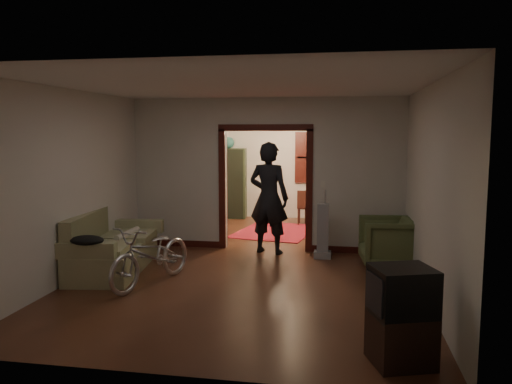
% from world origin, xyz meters
% --- Properties ---
extents(floor, '(5.00, 8.50, 0.01)m').
position_xyz_m(floor, '(0.00, 0.00, 0.00)').
color(floor, '#381C11').
rests_on(floor, ground).
extents(ceiling, '(5.00, 8.50, 0.01)m').
position_xyz_m(ceiling, '(0.00, 0.00, 2.80)').
color(ceiling, white).
rests_on(ceiling, floor).
extents(wall_back, '(5.00, 0.02, 2.80)m').
position_xyz_m(wall_back, '(0.00, 4.25, 1.40)').
color(wall_back, beige).
rests_on(wall_back, floor).
extents(wall_left, '(0.02, 8.50, 2.80)m').
position_xyz_m(wall_left, '(-2.50, 0.00, 1.40)').
color(wall_left, beige).
rests_on(wall_left, floor).
extents(wall_right, '(0.02, 8.50, 2.80)m').
position_xyz_m(wall_right, '(2.50, 0.00, 1.40)').
color(wall_right, beige).
rests_on(wall_right, floor).
extents(partition_wall, '(5.00, 0.14, 2.80)m').
position_xyz_m(partition_wall, '(0.00, 0.75, 1.40)').
color(partition_wall, beige).
rests_on(partition_wall, floor).
extents(door_casing, '(1.74, 0.20, 2.32)m').
position_xyz_m(door_casing, '(0.00, 0.75, 1.10)').
color(door_casing, '#38110C').
rests_on(door_casing, floor).
extents(far_window, '(0.98, 0.06, 1.28)m').
position_xyz_m(far_window, '(0.70, 4.21, 1.55)').
color(far_window, black).
rests_on(far_window, wall_back).
extents(chandelier, '(0.24, 0.24, 0.24)m').
position_xyz_m(chandelier, '(0.00, 2.50, 2.35)').
color(chandelier, '#FFE0A5').
rests_on(chandelier, ceiling).
extents(light_switch, '(0.08, 0.01, 0.12)m').
position_xyz_m(light_switch, '(1.05, 0.68, 1.25)').
color(light_switch, silver).
rests_on(light_switch, partition_wall).
extents(sofa, '(1.19, 2.14, 0.94)m').
position_xyz_m(sofa, '(-2.15, -1.09, 0.47)').
color(sofa, '#777A51').
rests_on(sofa, floor).
extents(rolled_paper, '(0.10, 0.80, 0.10)m').
position_xyz_m(rolled_paper, '(-2.05, -0.79, 0.53)').
color(rolled_paper, beige).
rests_on(rolled_paper, sofa).
extents(jacket, '(0.48, 0.36, 0.14)m').
position_xyz_m(jacket, '(-2.10, -2.00, 0.68)').
color(jacket, black).
rests_on(jacket, sofa).
extents(bicycle, '(1.07, 1.78, 0.88)m').
position_xyz_m(bicycle, '(-1.27, -1.71, 0.44)').
color(bicycle, silver).
rests_on(bicycle, floor).
extents(armchair, '(0.96, 0.94, 0.81)m').
position_xyz_m(armchair, '(2.15, -0.11, 0.40)').
color(armchair, '#4F5D34').
rests_on(armchair, floor).
extents(tv_stand, '(0.67, 0.64, 0.49)m').
position_xyz_m(tv_stand, '(1.97, -3.65, 0.25)').
color(tv_stand, black).
rests_on(tv_stand, floor).
extents(crt_tv, '(0.66, 0.63, 0.47)m').
position_xyz_m(crt_tv, '(1.97, -3.65, 0.70)').
color(crt_tv, black).
rests_on(crt_tv, tv_stand).
extents(vacuum, '(0.32, 0.27, 0.96)m').
position_xyz_m(vacuum, '(1.08, 0.24, 0.48)').
color(vacuum, gray).
rests_on(vacuum, floor).
extents(person, '(0.82, 0.64, 2.01)m').
position_xyz_m(person, '(0.10, 0.46, 1.00)').
color(person, black).
rests_on(person, floor).
extents(oriental_rug, '(1.89, 2.28, 0.02)m').
position_xyz_m(oriental_rug, '(-0.02, 2.40, 0.01)').
color(oriental_rug, maroon).
rests_on(oriental_rug, floor).
extents(locker, '(0.92, 0.55, 1.77)m').
position_xyz_m(locker, '(-1.46, 4.03, 0.89)').
color(locker, '#23321E').
rests_on(locker, floor).
extents(globe, '(0.29, 0.29, 0.29)m').
position_xyz_m(globe, '(-1.46, 4.03, 1.94)').
color(globe, '#1E5972').
rests_on(globe, locker).
extents(desk, '(1.02, 0.60, 0.74)m').
position_xyz_m(desk, '(1.00, 3.72, 0.37)').
color(desk, black).
rests_on(desk, floor).
extents(desk_chair, '(0.39, 0.39, 0.82)m').
position_xyz_m(desk_chair, '(0.55, 3.38, 0.41)').
color(desk_chair, black).
rests_on(desk_chair, floor).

